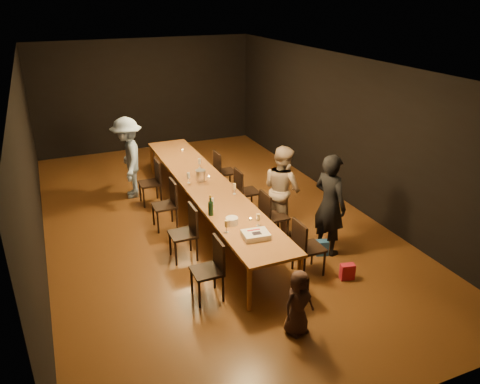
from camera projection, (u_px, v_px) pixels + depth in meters
name	position (u px, v px, depth m)	size (l,w,h in m)	color
ground	(208.00, 219.00, 9.22)	(10.00, 10.00, 0.00)	#422710
room_shell	(205.00, 116.00, 8.40)	(6.04, 10.04, 3.02)	black
table	(207.00, 187.00, 8.94)	(0.90, 6.00, 0.75)	brown
chair_right_0	(309.00, 247.00, 7.32)	(0.42, 0.42, 0.93)	black
chair_right_1	(275.00, 216.00, 8.33)	(0.42, 0.42, 0.93)	black
chair_right_2	(247.00, 191.00, 9.34)	(0.42, 0.42, 0.93)	black
chair_right_3	(225.00, 171.00, 10.36)	(0.42, 0.42, 0.93)	black
chair_left_0	(207.00, 270.00, 6.71)	(0.42, 0.42, 0.93)	black
chair_left_1	(183.00, 234.00, 7.72)	(0.42, 0.42, 0.93)	black
chair_left_2	(164.00, 205.00, 8.73)	(0.42, 0.42, 0.93)	black
chair_left_3	(150.00, 183.00, 9.75)	(0.42, 0.42, 0.93)	black
woman_birthday	(330.00, 205.00, 7.78)	(0.64, 0.42, 1.76)	black
woman_tan	(282.00, 189.00, 8.55)	(0.79, 0.62, 1.63)	tan
man_blue	(128.00, 158.00, 9.93)	(1.13, 0.65, 1.75)	#89A7D4
child	(298.00, 303.00, 6.03)	(0.45, 0.29, 0.92)	#3C2721
gift_bag_red	(347.00, 272.00, 7.28)	(0.22, 0.12, 0.26)	#B61B32
gift_bag_blue	(322.00, 248.00, 7.95)	(0.21, 0.14, 0.26)	#24559D
birthday_cake	(256.00, 235.00, 7.00)	(0.42, 0.35, 0.09)	white
plate_stack	(232.00, 221.00, 7.40)	(0.20, 0.20, 0.11)	white
champagne_bottle	(211.00, 205.00, 7.64)	(0.08, 0.08, 0.36)	black
ice_bucket	(201.00, 175.00, 9.05)	(0.20, 0.20, 0.22)	silver
wineglass_0	(227.00, 226.00, 7.12)	(0.06, 0.06, 0.21)	beige
wineglass_1	(258.00, 220.00, 7.32)	(0.06, 0.06, 0.21)	beige
wineglass_2	(212.00, 204.00, 7.87)	(0.06, 0.06, 0.21)	silver
wineglass_3	(234.00, 189.00, 8.46)	(0.06, 0.06, 0.21)	beige
wineglass_4	(188.00, 178.00, 8.95)	(0.06, 0.06, 0.21)	silver
wineglass_5	(200.00, 164.00, 9.68)	(0.06, 0.06, 0.21)	silver
tealight_near	(250.00, 219.00, 7.54)	(0.05, 0.05, 0.03)	#B2B7B2
tealight_mid	(209.00, 177.00, 9.22)	(0.05, 0.05, 0.03)	#B2B7B2
tealight_far	(182.00, 150.00, 10.76)	(0.05, 0.05, 0.03)	#B2B7B2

